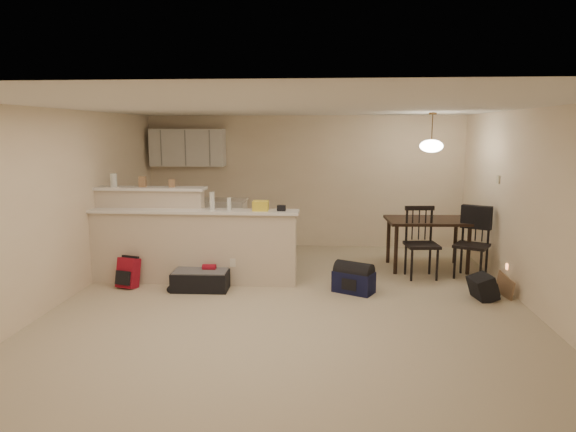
# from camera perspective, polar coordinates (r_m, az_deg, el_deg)

# --- Properties ---
(room) EXTENTS (7.00, 7.02, 2.50)m
(room) POSITION_cam_1_polar(r_m,az_deg,el_deg) (6.39, 0.43, 0.72)
(room) COLOR beige
(room) RESTS_ON ground
(breakfast_bar) EXTENTS (3.08, 0.58, 1.39)m
(breakfast_bar) POSITION_cam_1_polar(r_m,az_deg,el_deg) (7.77, -12.14, -2.72)
(breakfast_bar) COLOR beige
(breakfast_bar) RESTS_ON ground
(upper_cabinets) EXTENTS (1.40, 0.34, 0.70)m
(upper_cabinets) POSITION_cam_1_polar(r_m,az_deg,el_deg) (9.97, -11.08, 7.47)
(upper_cabinets) COLOR white
(upper_cabinets) RESTS_ON room
(kitchen_counter) EXTENTS (1.80, 0.60, 0.90)m
(kitchen_counter) POSITION_cam_1_polar(r_m,az_deg,el_deg) (9.95, -9.90, -0.90)
(kitchen_counter) COLOR white
(kitchen_counter) RESTS_ON ground
(thermostat) EXTENTS (0.02, 0.12, 0.12)m
(thermostat) POSITION_cam_1_polar(r_m,az_deg,el_deg) (8.29, 22.31, 3.78)
(thermostat) COLOR beige
(thermostat) RESTS_ON room
(jar) EXTENTS (0.10, 0.10, 0.20)m
(jar) POSITION_cam_1_polar(r_m,az_deg,el_deg) (8.10, -18.82, 3.79)
(jar) COLOR silver
(jar) RESTS_ON breakfast_bar
(cereal_box) EXTENTS (0.10, 0.07, 0.16)m
(cereal_box) POSITION_cam_1_polar(r_m,az_deg,el_deg) (7.94, -15.86, 3.69)
(cereal_box) COLOR #98724E
(cereal_box) RESTS_ON breakfast_bar
(small_box) EXTENTS (0.08, 0.06, 0.12)m
(small_box) POSITION_cam_1_polar(r_m,az_deg,el_deg) (7.80, -12.78, 3.57)
(small_box) COLOR #98724E
(small_box) RESTS_ON breakfast_bar
(bottle_a) EXTENTS (0.07, 0.07, 0.26)m
(bottle_a) POSITION_cam_1_polar(r_m,az_deg,el_deg) (7.45, -8.44, 1.65)
(bottle_a) COLOR silver
(bottle_a) RESTS_ON breakfast_bar
(bottle_b) EXTENTS (0.06, 0.06, 0.18)m
(bottle_b) POSITION_cam_1_polar(r_m,az_deg,el_deg) (7.40, -6.57, 1.33)
(bottle_b) COLOR silver
(bottle_b) RESTS_ON breakfast_bar
(bag_lump) EXTENTS (0.22, 0.18, 0.14)m
(bag_lump) POSITION_cam_1_polar(r_m,az_deg,el_deg) (7.34, -3.06, 1.14)
(bag_lump) COLOR #98724E
(bag_lump) RESTS_ON breakfast_bar
(pouch) EXTENTS (0.12, 0.10, 0.08)m
(pouch) POSITION_cam_1_polar(r_m,az_deg,el_deg) (7.31, -0.74, 0.89)
(pouch) COLOR #98724E
(pouch) RESTS_ON breakfast_bar
(dining_table) EXTENTS (1.34, 0.93, 0.81)m
(dining_table) POSITION_cam_1_polar(r_m,az_deg,el_deg) (8.56, 15.26, -1.00)
(dining_table) COLOR black
(dining_table) RESTS_ON ground
(pendant_lamp) EXTENTS (0.36, 0.36, 0.62)m
(pendant_lamp) POSITION_cam_1_polar(r_m,az_deg,el_deg) (8.43, 15.64, 7.56)
(pendant_lamp) COLOR brown
(pendant_lamp) RESTS_ON room
(dining_chair_near) EXTENTS (0.52, 0.50, 1.08)m
(dining_chair_near) POSITION_cam_1_polar(r_m,az_deg,el_deg) (8.03, 14.65, -2.92)
(dining_chair_near) COLOR black
(dining_chair_near) RESTS_ON ground
(dining_chair_far) EXTENTS (0.63, 0.62, 1.07)m
(dining_chair_far) POSITION_cam_1_polar(r_m,az_deg,el_deg) (8.24, 19.74, -2.90)
(dining_chair_far) COLOR black
(dining_chair_far) RESTS_ON ground
(suitcase) EXTENTS (0.79, 0.52, 0.26)m
(suitcase) POSITION_cam_1_polar(r_m,az_deg,el_deg) (7.43, -9.60, -7.00)
(suitcase) COLOR black
(suitcase) RESTS_ON ground
(red_backpack) EXTENTS (0.32, 0.25, 0.42)m
(red_backpack) POSITION_cam_1_polar(r_m,az_deg,el_deg) (7.72, -17.34, -6.04)
(red_backpack) COLOR maroon
(red_backpack) RESTS_ON ground
(navy_duffel) EXTENTS (0.62, 0.52, 0.30)m
(navy_duffel) POSITION_cam_1_polar(r_m,az_deg,el_deg) (7.23, 7.31, -7.28)
(navy_duffel) COLOR #101333
(navy_duffel) RESTS_ON ground
(black_daypack) EXTENTS (0.31, 0.39, 0.32)m
(black_daypack) POSITION_cam_1_polar(r_m,az_deg,el_deg) (7.36, 20.82, -7.46)
(black_daypack) COLOR black
(black_daypack) RESTS_ON ground
(cardboard_sheet) EXTENTS (0.10, 0.38, 0.30)m
(cardboard_sheet) POSITION_cam_1_polar(r_m,az_deg,el_deg) (7.57, 22.97, -7.19)
(cardboard_sheet) COLOR #98724E
(cardboard_sheet) RESTS_ON ground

